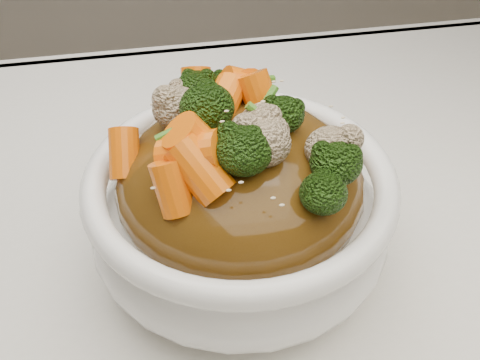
{
  "coord_description": "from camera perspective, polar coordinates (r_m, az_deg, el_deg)",
  "views": [
    {
      "loc": [
        -0.12,
        -0.3,
        1.12
      ],
      "look_at": [
        -0.06,
        0.02,
        0.83
      ],
      "focal_mm": 42.0,
      "sensor_mm": 36.0,
      "label": 1
    }
  ],
  "objects": [
    {
      "name": "broccoli",
      "position": [
        0.39,
        -0.0,
        7.18
      ],
      "size": [
        0.21,
        0.21,
        0.05
      ],
      "primitive_type": null,
      "rotation": [
        0.0,
        0.0,
        0.11
      ],
      "color": "black",
      "rests_on": "sauce_base"
    },
    {
      "name": "scallions",
      "position": [
        0.39,
        0.0,
        7.45
      ],
      "size": [
        0.16,
        0.16,
        0.02
      ],
      "primitive_type": null,
      "rotation": [
        0.0,
        0.0,
        0.11
      ],
      "color": "#407D1D",
      "rests_on": "sauce_base"
    },
    {
      "name": "tablecloth",
      "position": [
        0.5,
        7.22,
        -9.61
      ],
      "size": [
        1.2,
        0.8,
        0.04
      ],
      "primitive_type": "cube",
      "color": "white",
      "rests_on": "dining_table"
    },
    {
      "name": "sauce_base",
      "position": [
        0.43,
        -0.0,
        -0.33
      ],
      "size": [
        0.21,
        0.21,
        0.11
      ],
      "primitive_type": "ellipsoid",
      "rotation": [
        0.0,
        0.0,
        0.11
      ],
      "color": "#4E300D",
      "rests_on": "bowl"
    },
    {
      "name": "cauliflower",
      "position": [
        0.39,
        -0.0,
        6.91
      ],
      "size": [
        0.21,
        0.21,
        0.04
      ],
      "primitive_type": null,
      "rotation": [
        0.0,
        0.0,
        0.11
      ],
      "color": "tan",
      "rests_on": "sauce_base"
    },
    {
      "name": "bowl",
      "position": [
        0.46,
        -0.0,
        -3.43
      ],
      "size": [
        0.26,
        0.26,
        0.09
      ],
      "primitive_type": null,
      "rotation": [
        0.0,
        0.0,
        0.11
      ],
      "color": "white",
      "rests_on": "tablecloth"
    },
    {
      "name": "carrots",
      "position": [
        0.39,
        -0.0,
        7.31
      ],
      "size": [
        0.21,
        0.21,
        0.06
      ],
      "primitive_type": null,
      "rotation": [
        0.0,
        0.0,
        0.11
      ],
      "color": "orange",
      "rests_on": "sauce_base"
    },
    {
      "name": "sesame_seeds",
      "position": [
        0.39,
        -0.0,
        7.45
      ],
      "size": [
        0.19,
        0.19,
        0.01
      ],
      "primitive_type": null,
      "rotation": [
        0.0,
        0.0,
        0.11
      ],
      "color": "beige",
      "rests_on": "sauce_base"
    }
  ]
}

